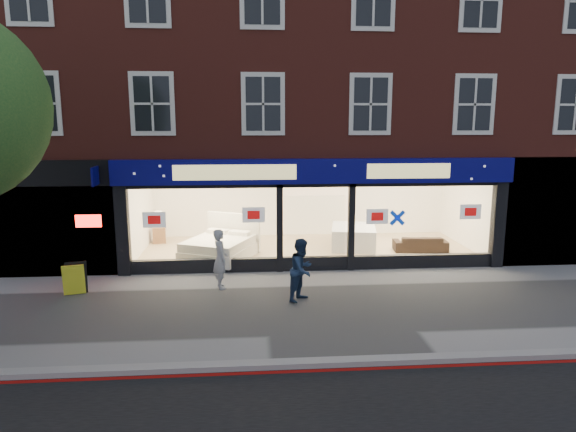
{
  "coord_description": "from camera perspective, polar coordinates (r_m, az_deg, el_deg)",
  "views": [
    {
      "loc": [
        -1.94,
        -11.45,
        4.39
      ],
      "look_at": [
        -0.85,
        2.5,
        1.75
      ],
      "focal_mm": 32.0,
      "sensor_mm": 36.0,
      "label": 1
    }
  ],
  "objects": [
    {
      "name": "sofa",
      "position": [
        17.5,
        14.48,
        -2.97
      ],
      "size": [
        1.79,
        0.83,
        0.51
      ],
      "primitive_type": "imported",
      "rotation": [
        0.0,
        0.0,
        3.05
      ],
      "color": "black",
      "rests_on": "showroom_floor"
    },
    {
      "name": "pedestrian_grey",
      "position": [
        13.6,
        -7.53,
        -4.73
      ],
      "size": [
        0.51,
        0.65,
        1.59
      ],
      "primitive_type": "imported",
      "rotation": [
        0.0,
        0.0,
        1.82
      ],
      "color": "#A5A7AD",
      "rests_on": "ground"
    },
    {
      "name": "mattress_stack",
      "position": [
        17.58,
        7.27,
        -2.31
      ],
      "size": [
        1.75,
        2.05,
        0.72
      ],
      "rotation": [
        0.0,
        0.0,
        -0.19
      ],
      "color": "silver",
      "rests_on": "showroom_floor"
    },
    {
      "name": "showroom_floor",
      "position": [
        17.36,
        2.1,
        -3.78
      ],
      "size": [
        11.0,
        4.5,
        0.1
      ],
      "primitive_type": "cube",
      "color": "tan",
      "rests_on": "ground"
    },
    {
      "name": "kerb_stone",
      "position": [
        9.78,
        7.74,
        -15.7
      ],
      "size": [
        60.0,
        0.25,
        0.12
      ],
      "primitive_type": "cube",
      "color": "gray",
      "rests_on": "ground"
    },
    {
      "name": "building",
      "position": [
        18.62,
        1.57,
        17.74
      ],
      "size": [
        19.0,
        8.26,
        10.3
      ],
      "color": "maroon",
      "rests_on": "ground"
    },
    {
      "name": "display_bed",
      "position": [
        16.28,
        -7.53,
        -3.39
      ],
      "size": [
        2.57,
        2.77,
        1.26
      ],
      "rotation": [
        0.0,
        0.0,
        -0.42
      ],
      "color": "silver",
      "rests_on": "showroom_floor"
    },
    {
      "name": "a_board",
      "position": [
        14.17,
        -22.59,
        -6.46
      ],
      "size": [
        0.6,
        0.47,
        0.82
      ],
      "primitive_type": "cube",
      "rotation": [
        0.0,
        0.0,
        0.25
      ],
      "color": "yellow",
      "rests_on": "ground"
    },
    {
      "name": "kerb_line",
      "position": [
        9.63,
        7.99,
        -16.51
      ],
      "size": [
        60.0,
        0.1,
        0.01
      ],
      "primitive_type": "cube",
      "color": "#8C0A07",
      "rests_on": "ground"
    },
    {
      "name": "pedestrian_blue",
      "position": [
        12.59,
        1.56,
        -5.98
      ],
      "size": [
        0.92,
        0.96,
        1.55
      ],
      "primitive_type": "imported",
      "rotation": [
        0.0,
        0.0,
        0.93
      ],
      "color": "#1A2B4A",
      "rests_on": "ground"
    },
    {
      "name": "bedside_table",
      "position": [
        18.66,
        -14.12,
        -2.05
      ],
      "size": [
        0.51,
        0.51,
        0.55
      ],
      "primitive_type": "cube",
      "rotation": [
        0.0,
        0.0,
        0.16
      ],
      "color": "brown",
      "rests_on": "showroom_floor"
    },
    {
      "name": "ground",
      "position": [
        12.41,
        4.89,
        -10.05
      ],
      "size": [
        120.0,
        120.0,
        0.0
      ],
      "primitive_type": "plane",
      "color": "gray",
      "rests_on": "ground"
    }
  ]
}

